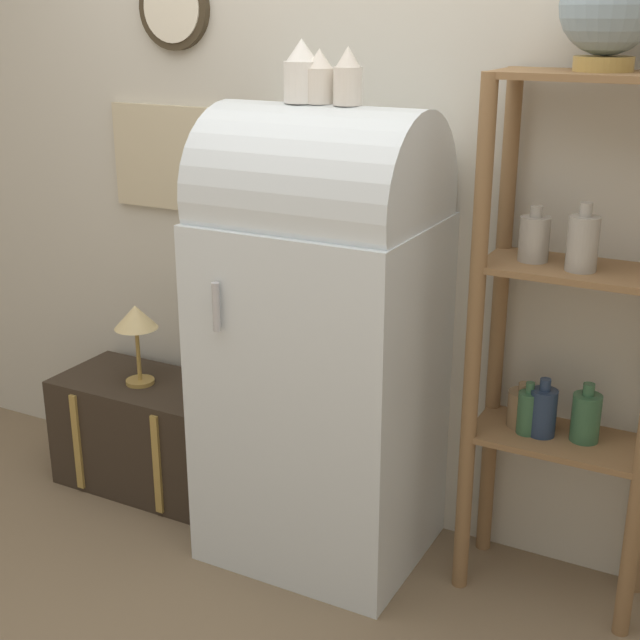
{
  "coord_description": "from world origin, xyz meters",
  "views": [
    {
      "loc": [
        1.29,
        -2.18,
        1.81
      ],
      "look_at": [
        -0.0,
        0.25,
        0.85
      ],
      "focal_mm": 50.0,
      "sensor_mm": 36.0,
      "label": 1
    }
  ],
  "objects_px": {
    "vase_center": "(320,78)",
    "desk_lamp": "(136,322)",
    "suitcase_trunk": "(149,433)",
    "vase_left": "(302,73)",
    "vase_right": "(348,78)",
    "globe": "(609,8)",
    "refrigerator": "(321,335)"
  },
  "relations": [
    {
      "from": "vase_left",
      "to": "vase_right",
      "type": "height_order",
      "value": "vase_left"
    },
    {
      "from": "vase_center",
      "to": "desk_lamp",
      "type": "height_order",
      "value": "vase_center"
    },
    {
      "from": "refrigerator",
      "to": "vase_center",
      "type": "bearing_deg",
      "value": 141.23
    },
    {
      "from": "globe",
      "to": "vase_left",
      "type": "xyz_separation_m",
      "value": [
        -0.86,
        -0.14,
        -0.18
      ]
    },
    {
      "from": "vase_left",
      "to": "vase_right",
      "type": "relative_size",
      "value": 1.11
    },
    {
      "from": "refrigerator",
      "to": "desk_lamp",
      "type": "relative_size",
      "value": 4.85
    },
    {
      "from": "refrigerator",
      "to": "vase_left",
      "type": "distance_m",
      "value": 0.83
    },
    {
      "from": "vase_left",
      "to": "refrigerator",
      "type": "bearing_deg",
      "value": -3.22
    },
    {
      "from": "globe",
      "to": "vase_right",
      "type": "bearing_deg",
      "value": -168.26
    },
    {
      "from": "suitcase_trunk",
      "to": "vase_left",
      "type": "xyz_separation_m",
      "value": [
        0.74,
        -0.06,
        1.41
      ]
    },
    {
      "from": "desk_lamp",
      "to": "suitcase_trunk",
      "type": "bearing_deg",
      "value": 76.79
    },
    {
      "from": "suitcase_trunk",
      "to": "refrigerator",
      "type": "bearing_deg",
      "value": -4.55
    },
    {
      "from": "desk_lamp",
      "to": "vase_center",
      "type": "bearing_deg",
      "value": -2.41
    },
    {
      "from": "vase_left",
      "to": "vase_center",
      "type": "relative_size",
      "value": 1.17
    },
    {
      "from": "desk_lamp",
      "to": "globe",
      "type": "bearing_deg",
      "value": 3.67
    },
    {
      "from": "refrigerator",
      "to": "vase_left",
      "type": "bearing_deg",
      "value": 176.78
    },
    {
      "from": "suitcase_trunk",
      "to": "desk_lamp",
      "type": "distance_m",
      "value": 0.47
    },
    {
      "from": "vase_left",
      "to": "vase_right",
      "type": "distance_m",
      "value": 0.16
    },
    {
      "from": "suitcase_trunk",
      "to": "vase_center",
      "type": "xyz_separation_m",
      "value": [
        0.8,
        -0.06,
        1.39
      ]
    },
    {
      "from": "vase_center",
      "to": "desk_lamp",
      "type": "distance_m",
      "value": 1.23
    },
    {
      "from": "vase_right",
      "to": "suitcase_trunk",
      "type": "bearing_deg",
      "value": 175.89
    },
    {
      "from": "globe",
      "to": "vase_right",
      "type": "height_order",
      "value": "globe"
    },
    {
      "from": "globe",
      "to": "vase_center",
      "type": "relative_size",
      "value": 1.88
    },
    {
      "from": "vase_center",
      "to": "vase_right",
      "type": "height_order",
      "value": "vase_right"
    },
    {
      "from": "suitcase_trunk",
      "to": "globe",
      "type": "xyz_separation_m",
      "value": [
        1.6,
        0.08,
        1.59
      ]
    },
    {
      "from": "globe",
      "to": "vase_left",
      "type": "bearing_deg",
      "value": -170.63
    },
    {
      "from": "refrigerator",
      "to": "desk_lamp",
      "type": "xyz_separation_m",
      "value": [
        -0.82,
        0.04,
        -0.1
      ]
    },
    {
      "from": "suitcase_trunk",
      "to": "globe",
      "type": "bearing_deg",
      "value": 2.9
    },
    {
      "from": "vase_left",
      "to": "vase_right",
      "type": "bearing_deg",
      "value": -1.46
    },
    {
      "from": "globe",
      "to": "vase_center",
      "type": "height_order",
      "value": "globe"
    },
    {
      "from": "suitcase_trunk",
      "to": "vase_center",
      "type": "distance_m",
      "value": 1.61
    },
    {
      "from": "refrigerator",
      "to": "suitcase_trunk",
      "type": "height_order",
      "value": "refrigerator"
    }
  ]
}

